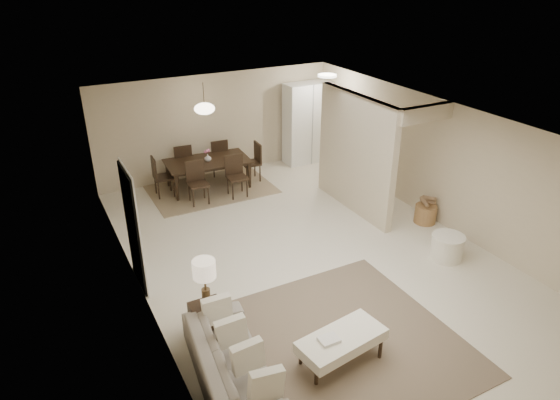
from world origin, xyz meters
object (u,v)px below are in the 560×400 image
sofa (233,365)px  dining_table (209,174)px  round_pouf (447,247)px  side_table (208,321)px  wicker_basket (425,214)px  pantry_cabinet (307,123)px  ottoman_bench (342,341)px

sofa → dining_table: bearing=-11.3°
sofa → round_pouf: 4.68m
side_table → dining_table: bearing=69.4°
wicker_basket → sofa: bearing=-157.1°
round_pouf → wicker_basket: 1.38m
dining_table → wicker_basket: bearing=-44.6°
sofa → side_table: (0.05, 1.03, -0.07)m
pantry_cabinet → sofa: 7.99m
pantry_cabinet → ottoman_bench: 7.48m
pantry_cabinet → wicker_basket: 4.26m
side_table → sofa: bearing=-92.8°
side_table → pantry_cabinet: bearing=48.2°
pantry_cabinet → round_pouf: pantry_cabinet is taller
round_pouf → ottoman_bench: bearing=-158.1°
dining_table → pantry_cabinet: bearing=12.2°
sofa → round_pouf: bearing=-71.7°
pantry_cabinet → sofa: (-4.80, -6.35, -0.73)m
pantry_cabinet → round_pouf: 5.45m
round_pouf → pantry_cabinet: bearing=87.7°
round_pouf → wicker_basket: size_ratio=1.33×
sofa → wicker_basket: size_ratio=4.88×
pantry_cabinet → side_table: bearing=-131.8°
wicker_basket → dining_table: 4.97m
sofa → side_table: 1.04m
ottoman_bench → side_table: side_table is taller
sofa → ottoman_bench: (1.43, -0.30, 0.03)m
sofa → dining_table: size_ratio=1.12×
sofa → dining_table: (1.88, 5.90, 0.02)m
sofa → round_pouf: size_ratio=3.68×
sofa → round_pouf: (4.58, 0.96, -0.09)m
pantry_cabinet → ottoman_bench: size_ratio=1.65×
round_pouf → dining_table: dining_table is taller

